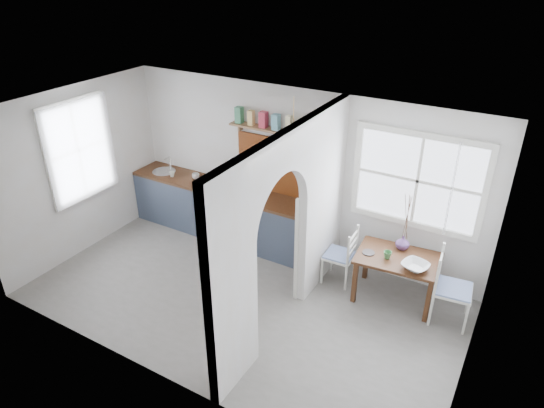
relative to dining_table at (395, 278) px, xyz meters
The scene contains 26 objects.
floor 2.13m from the dining_table, 149.08° to the right, with size 5.80×3.20×0.01m, color gray.
ceiling 3.09m from the dining_table, 149.08° to the right, with size 5.80×3.20×0.01m, color silver.
walls 2.31m from the dining_table, 149.08° to the right, with size 5.81×3.21×2.60m.
partition 1.87m from the dining_table, 137.18° to the right, with size 0.12×3.20×2.60m.
kitchen_window 4.97m from the dining_table, 166.98° to the right, with size 0.10×1.16×1.50m, color white, non-canonical shape.
nook_window 1.35m from the dining_table, 90.44° to the left, with size 1.76×0.10×1.30m, color white, non-canonical shape.
counter 2.95m from the dining_table, behind, with size 3.50×0.60×0.90m.
sink 4.27m from the dining_table, behind, with size 0.40×0.40×0.02m, color silver.
backsplash 2.30m from the dining_table, 166.17° to the left, with size 1.65×0.03×0.90m, color brown.
shelf 2.64m from the dining_table, 168.47° to the left, with size 1.75×0.20×0.21m.
pendant_lamp 2.26m from the dining_table, behind, with size 0.26×0.26×0.16m, color silver.
utensil_rail 1.64m from the dining_table, behind, with size 0.02×0.02×0.50m, color silver.
dining_table is the anchor object (origin of this frame).
chair_left 0.84m from the dining_table, behind, with size 0.40×0.40×0.88m, color silver, non-canonical shape.
chair_right 0.78m from the dining_table, ahead, with size 0.46×0.46×1.01m, color silver, non-canonical shape.
kettle 1.59m from the dining_table, behind, with size 0.18×0.15×0.22m, color silver, non-canonical shape.
mug_a 4.02m from the dining_table, behind, with size 0.09×0.09×0.09m, color silver.
mug_b 3.63m from the dining_table, behind, with size 0.12×0.12×0.10m, color silver.
knife_block 3.25m from the dining_table, behind, with size 0.10×0.14×0.23m, color black.
jar 3.21m from the dining_table, behind, with size 0.11×0.11×0.18m, color #868156.
towel_magenta 1.23m from the dining_table, behind, with size 0.02×0.03×0.58m, color #CA387E.
towel_orange 1.23m from the dining_table, behind, with size 0.02×0.03×0.47m, color #DA4A01.
bowl 0.49m from the dining_table, 30.98° to the right, with size 0.33×0.33×0.08m, color silver.
table_cup 0.42m from the dining_table, 139.97° to the right, with size 0.11×0.11×0.10m, color #437E47.
plate 0.53m from the dining_table, 164.03° to the right, with size 0.17×0.17×0.01m, color #312B2A.
vase 0.49m from the dining_table, 95.84° to the left, with size 0.19×0.19×0.20m, color #5B3972.
Camera 1 is at (3.03, -4.41, 4.30)m, focal length 32.00 mm.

